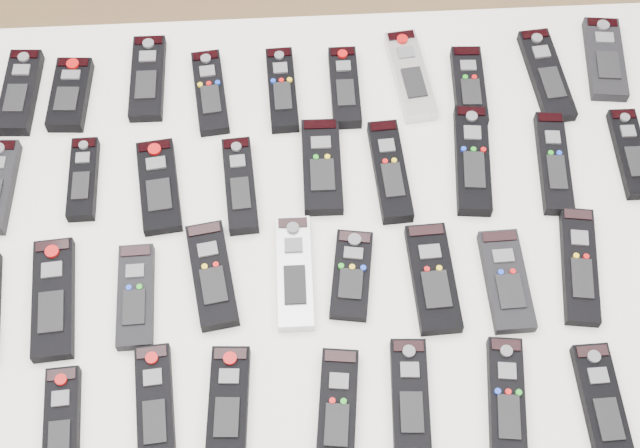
{
  "coord_description": "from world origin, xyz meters",
  "views": [
    {
      "loc": [
        -0.16,
        -0.71,
        1.99
      ],
      "look_at": [
        -0.12,
        -0.04,
        0.8
      ],
      "focal_mm": 50.0,
      "sensor_mm": 36.0,
      "label": 1
    }
  ],
  "objects_px": {
    "remote_27": "(579,266)",
    "remote_35": "(507,402)",
    "remote_11": "(83,179)",
    "remote_26": "(506,281)",
    "remote_36": "(602,405)",
    "remote_22": "(212,275)",
    "remote_32": "(228,404)",
    "remote_13": "(240,185)",
    "remote_25": "(433,278)",
    "remote_30": "(62,427)",
    "remote_24": "(352,275)",
    "remote_7": "(469,87)",
    "remote_2": "(148,78)",
    "table": "(320,248)",
    "remote_14": "(322,166)",
    "remote_1": "(70,95)",
    "remote_17": "(554,163)",
    "remote_23": "(295,272)",
    "remote_8": "(546,75)",
    "remote_33": "(337,410)",
    "remote_34": "(410,398)",
    "remote_20": "(53,299)",
    "remote_15": "(390,171)",
    "remote_5": "(345,87)",
    "remote_3": "(210,92)",
    "remote_18": "(631,153)",
    "remote_9": "(605,59)",
    "remote_12": "(159,186)",
    "remote_21": "(136,296)",
    "remote_16": "(472,160)",
    "remote_6": "(410,76)",
    "remote_0": "(20,92)",
    "remote_31": "(155,407)"
  },
  "relations": [
    {
      "from": "remote_0",
      "to": "remote_25",
      "type": "bearing_deg",
      "value": -27.25
    },
    {
      "from": "remote_7",
      "to": "remote_25",
      "type": "distance_m",
      "value": 0.37
    },
    {
      "from": "remote_22",
      "to": "remote_32",
      "type": "bearing_deg",
      "value": -92.02
    },
    {
      "from": "remote_5",
      "to": "remote_18",
      "type": "xyz_separation_m",
      "value": [
        0.45,
        -0.16,
        -0.0
      ]
    },
    {
      "from": "remote_24",
      "to": "remote_6",
      "type": "bearing_deg",
      "value": 79.67
    },
    {
      "from": "remote_22",
      "to": "remote_1",
      "type": "bearing_deg",
      "value": 115.64
    },
    {
      "from": "table",
      "to": "remote_1",
      "type": "xyz_separation_m",
      "value": [
        -0.41,
        0.28,
        0.07
      ]
    },
    {
      "from": "remote_2",
      "to": "remote_21",
      "type": "bearing_deg",
      "value": -89.64
    },
    {
      "from": "remote_33",
      "to": "remote_36",
      "type": "xyz_separation_m",
      "value": [
        0.37,
        -0.01,
        -0.0
      ]
    },
    {
      "from": "remote_14",
      "to": "remote_36",
      "type": "distance_m",
      "value": 0.55
    },
    {
      "from": "remote_26",
      "to": "remote_12",
      "type": "bearing_deg",
      "value": 158.18
    },
    {
      "from": "remote_15",
      "to": "remote_5",
      "type": "bearing_deg",
      "value": 106.17
    },
    {
      "from": "remote_8",
      "to": "remote_33",
      "type": "distance_m",
      "value": 0.69
    },
    {
      "from": "remote_23",
      "to": "remote_32",
      "type": "bearing_deg",
      "value": -116.17
    },
    {
      "from": "remote_2",
      "to": "remote_13",
      "type": "relative_size",
      "value": 1.02
    },
    {
      "from": "remote_24",
      "to": "remote_32",
      "type": "relative_size",
      "value": 0.88
    },
    {
      "from": "remote_0",
      "to": "remote_3",
      "type": "xyz_separation_m",
      "value": [
        0.32,
        -0.02,
        -0.0
      ]
    },
    {
      "from": "remote_8",
      "to": "remote_20",
      "type": "distance_m",
      "value": 0.89
    },
    {
      "from": "remote_8",
      "to": "remote_31",
      "type": "bearing_deg",
      "value": -144.94
    },
    {
      "from": "remote_30",
      "to": "remote_13",
      "type": "bearing_deg",
      "value": 53.51
    },
    {
      "from": "remote_11",
      "to": "remote_35",
      "type": "relative_size",
      "value": 0.8
    },
    {
      "from": "table",
      "to": "remote_36",
      "type": "distance_m",
      "value": 0.49
    },
    {
      "from": "remote_25",
      "to": "remote_30",
      "type": "xyz_separation_m",
      "value": [
        -0.53,
        -0.2,
        -0.0
      ]
    },
    {
      "from": "remote_1",
      "to": "remote_17",
      "type": "distance_m",
      "value": 0.81
    },
    {
      "from": "remote_11",
      "to": "remote_27",
      "type": "height_order",
      "value": "remote_11"
    },
    {
      "from": "remote_6",
      "to": "remote_27",
      "type": "distance_m",
      "value": 0.43
    },
    {
      "from": "remote_34",
      "to": "remote_8",
      "type": "bearing_deg",
      "value": 65.64
    },
    {
      "from": "remote_27",
      "to": "remote_20",
      "type": "bearing_deg",
      "value": -171.15
    },
    {
      "from": "remote_7",
      "to": "remote_12",
      "type": "height_order",
      "value": "remote_7"
    },
    {
      "from": "remote_1",
      "to": "remote_15",
      "type": "distance_m",
      "value": 0.55
    },
    {
      "from": "remote_17",
      "to": "remote_33",
      "type": "distance_m",
      "value": 0.54
    },
    {
      "from": "remote_2",
      "to": "remote_36",
      "type": "height_order",
      "value": "remote_36"
    },
    {
      "from": "remote_26",
      "to": "remote_36",
      "type": "bearing_deg",
      "value": -63.8
    },
    {
      "from": "table",
      "to": "remote_36",
      "type": "bearing_deg",
      "value": -38.88
    },
    {
      "from": "remote_13",
      "to": "remote_22",
      "type": "distance_m",
      "value": 0.16
    },
    {
      "from": "remote_25",
      "to": "remote_26",
      "type": "distance_m",
      "value": 0.11
    },
    {
      "from": "remote_3",
      "to": "remote_8",
      "type": "relative_size",
      "value": 0.89
    },
    {
      "from": "remote_8",
      "to": "remote_35",
      "type": "height_order",
      "value": "remote_35"
    },
    {
      "from": "remote_5",
      "to": "remote_6",
      "type": "xyz_separation_m",
      "value": [
        0.11,
        0.02,
        0.0
      ]
    },
    {
      "from": "remote_22",
      "to": "remote_26",
      "type": "distance_m",
      "value": 0.44
    },
    {
      "from": "remote_16",
      "to": "remote_27",
      "type": "xyz_separation_m",
      "value": [
        0.14,
        -0.2,
        -0.0
      ]
    },
    {
      "from": "table",
      "to": "remote_9",
      "type": "height_order",
      "value": "remote_9"
    },
    {
      "from": "remote_11",
      "to": "remote_35",
      "type": "distance_m",
      "value": 0.73
    },
    {
      "from": "remote_2",
      "to": "table",
      "type": "bearing_deg",
      "value": -47.34
    },
    {
      "from": "remote_9",
      "to": "remote_7",
      "type": "bearing_deg",
      "value": -162.58
    },
    {
      "from": "remote_26",
      "to": "remote_30",
      "type": "distance_m",
      "value": 0.67
    },
    {
      "from": "remote_27",
      "to": "remote_35",
      "type": "xyz_separation_m",
      "value": [
        -0.14,
        -0.2,
        0.0
      ]
    },
    {
      "from": "remote_30",
      "to": "remote_11",
      "type": "bearing_deg",
      "value": 87.09
    },
    {
      "from": "remote_11",
      "to": "remote_13",
      "type": "relative_size",
      "value": 0.87
    },
    {
      "from": "remote_18",
      "to": "remote_26",
      "type": "relative_size",
      "value": 1.01
    }
  ]
}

